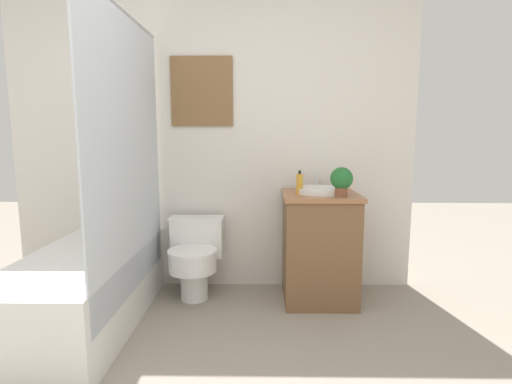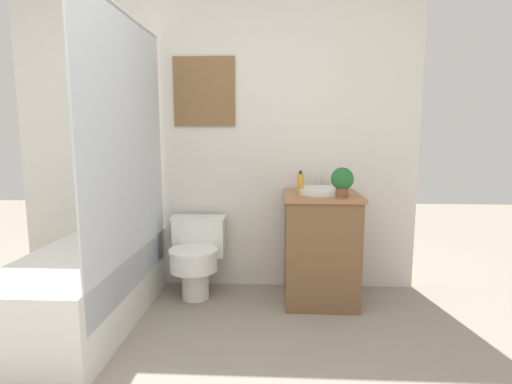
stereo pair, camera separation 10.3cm
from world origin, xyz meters
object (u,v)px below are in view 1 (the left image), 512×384
Objects in this scene: soap_bottle at (300,184)px; toilet at (195,255)px; sink at (320,190)px; potted_plant at (341,180)px.

toilet is at bearing 175.01° from soap_bottle.
sink reaches higher than toilet.
soap_bottle is 0.84× the size of potted_plant.
sink is 1.93× the size of potted_plant.
soap_bottle is (0.78, -0.07, 0.56)m from toilet.
toilet is 1.07m from sink.
potted_plant is (1.07, -0.17, 0.60)m from toilet.
sink is at bearing -0.88° from toilet.
potted_plant reaches higher than toilet.
sink is 0.22m from potted_plant.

